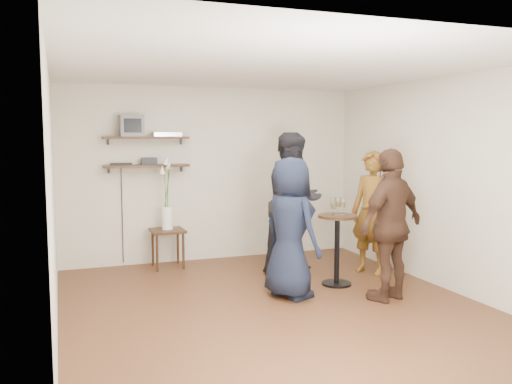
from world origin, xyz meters
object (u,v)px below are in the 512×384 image
at_px(side_table, 168,236).
at_px(person_plaid, 372,213).
at_px(crt_monitor, 131,126).
at_px(person_dark, 294,203).
at_px(drinks_table, 337,240).
at_px(person_brown, 391,225).
at_px(radio, 149,161).
at_px(person_navy, 290,228).
at_px(dvd_deck, 167,134).

bearing_deg(side_table, person_plaid, -26.37).
height_order(crt_monitor, person_dark, crt_monitor).
relative_size(crt_monitor, side_table, 0.58).
bearing_deg(drinks_table, crt_monitor, 141.03).
distance_m(side_table, person_plaid, 2.88).
xyz_separation_m(side_table, person_brown, (2.10, -2.39, 0.41)).
relative_size(person_plaid, person_dark, 0.87).
relative_size(radio, person_plaid, 0.13).
distance_m(side_table, person_navy, 2.21).
bearing_deg(drinks_table, side_table, 138.37).
bearing_deg(drinks_table, dvd_deck, 134.01).
distance_m(dvd_deck, side_table, 1.45).
bearing_deg(person_brown, person_dark, -90.83).
xyz_separation_m(drinks_table, person_dark, (-0.25, 0.77, 0.39)).
height_order(person_navy, person_brown, person_brown).
bearing_deg(side_table, person_navy, -60.61).
height_order(crt_monitor, dvd_deck, crt_monitor).
relative_size(person_navy, person_brown, 0.94).
distance_m(radio, side_table, 1.10).
height_order(crt_monitor, person_brown, crt_monitor).
height_order(radio, person_navy, person_navy).
bearing_deg(side_table, crt_monitor, 154.34).
distance_m(radio, person_navy, 2.57).
relative_size(dvd_deck, person_navy, 0.24).
distance_m(crt_monitor, side_table, 1.63).
xyz_separation_m(dvd_deck, person_plaid, (2.50, -1.48, -1.06)).
bearing_deg(person_brown, dvd_deck, -71.36).
bearing_deg(person_dark, person_navy, -134.15).
bearing_deg(person_navy, person_plaid, -86.56).
xyz_separation_m(crt_monitor, person_navy, (1.52, -2.11, -1.20)).
height_order(side_table, person_dark, person_dark).
distance_m(dvd_deck, drinks_table, 2.88).
bearing_deg(crt_monitor, person_dark, -27.86).
height_order(drinks_table, person_brown, person_brown).
bearing_deg(person_brown, drinks_table, -90.00).
xyz_separation_m(side_table, drinks_table, (1.83, -1.63, 0.11)).
bearing_deg(person_dark, side_table, 133.64).
bearing_deg(person_plaid, dvd_deck, -147.10).
bearing_deg(dvd_deck, person_brown, -51.79).
relative_size(side_table, drinks_table, 0.62).
height_order(dvd_deck, person_plaid, dvd_deck).
xyz_separation_m(radio, drinks_table, (2.04, -1.84, -0.94)).
height_order(radio, drinks_table, radio).
height_order(radio, side_table, radio).
height_order(dvd_deck, radio, dvd_deck).
height_order(dvd_deck, person_navy, dvd_deck).
bearing_deg(dvd_deck, person_navy, -64.30).
relative_size(person_plaid, person_brown, 0.96).
relative_size(radio, drinks_table, 0.25).
height_order(radio, person_brown, person_brown).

